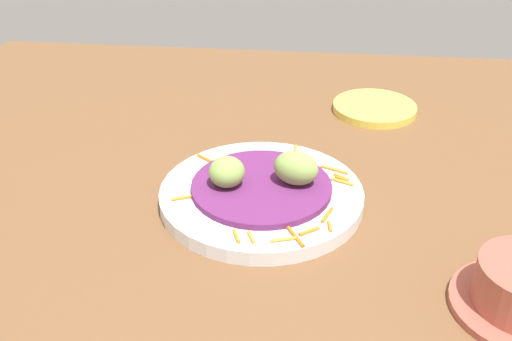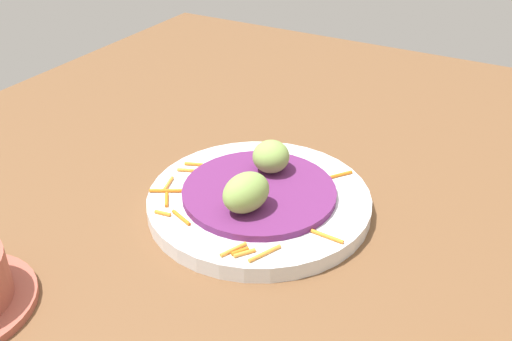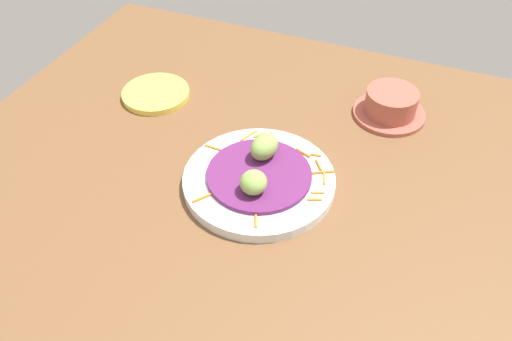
{
  "view_description": "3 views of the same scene",
  "coord_description": "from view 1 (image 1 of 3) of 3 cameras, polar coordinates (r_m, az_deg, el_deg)",
  "views": [
    {
      "loc": [
        63.65,
        12.07,
        43.39
      ],
      "look_at": [
        -0.4,
        4.99,
        5.42
      ],
      "focal_mm": 42.05,
      "sensor_mm": 36.0,
      "label": 1
    },
    {
      "loc": [
        -24.34,
        52.65,
        39.54
      ],
      "look_at": [
        2.51,
        4.69,
        6.08
      ],
      "focal_mm": 39.96,
      "sensor_mm": 36.0,
      "label": 2
    },
    {
      "loc": [
        24.37,
        -51.8,
        63.79
      ],
      "look_at": [
        1.33,
        4.83,
        6.06
      ],
      "focal_mm": 36.82,
      "sensor_mm": 36.0,
      "label": 3
    }
  ],
  "objects": [
    {
      "name": "table_surface",
      "position": [
        0.77,
        -3.71,
        -2.76
      ],
      "size": [
        110.0,
        110.0,
        2.0
      ],
      "primitive_type": "cube",
      "color": "brown",
      "rests_on": "ground"
    },
    {
      "name": "main_plate",
      "position": [
        0.74,
        0.52,
        -2.41
      ],
      "size": [
        25.22,
        25.22,
        1.84
      ],
      "primitive_type": "cylinder",
      "color": "silver",
      "rests_on": "table_surface"
    },
    {
      "name": "cabbage_bed",
      "position": [
        0.74,
        0.52,
        -1.55
      ],
      "size": [
        17.36,
        17.36,
        0.8
      ],
      "primitive_type": "cylinder",
      "color": "#60235B",
      "rests_on": "main_plate"
    },
    {
      "name": "carrot_garnish",
      "position": [
        0.72,
        3.09,
        -2.51
      ],
      "size": [
        22.82,
        22.02,
        0.4
      ],
      "color": "orange",
      "rests_on": "main_plate"
    },
    {
      "name": "guac_scoop_left",
      "position": [
        0.72,
        -2.79,
        -0.12
      ],
      "size": [
        4.38,
        4.47,
        3.77
      ],
      "primitive_type": "ellipsoid",
      "rotation": [
        0.0,
        0.0,
        0.02
      ],
      "color": "#84A851",
      "rests_on": "cabbage_bed"
    },
    {
      "name": "guac_scoop_center",
      "position": [
        0.73,
        3.83,
        0.24
      ],
      "size": [
        5.46,
        6.46,
        4.22
      ],
      "primitive_type": "ellipsoid",
      "rotation": [
        0.0,
        0.0,
        2.85
      ],
      "color": "#84A851",
      "rests_on": "cabbage_bed"
    },
    {
      "name": "side_plate_small",
      "position": [
        1.0,
        11.21,
        5.85
      ],
      "size": [
        13.49,
        13.49,
        1.22
      ],
      "primitive_type": "cylinder",
      "color": "#E0CC4C",
      "rests_on": "table_surface"
    }
  ]
}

